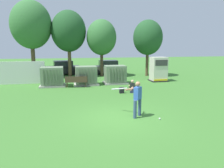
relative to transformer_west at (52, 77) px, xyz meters
The scene contains 17 objects.
ground_plane 9.60m from the transformer_west, 67.45° to the right, with size 96.00×96.00×0.00m, color #3D752D.
fence_panel 3.56m from the transformer_west, 152.10° to the left, with size 4.80×0.12×2.00m, color silver.
transformer_west is the anchor object (origin of this frame).
transformer_mid_west 2.83m from the transformer_west, ahead, with size 2.10×1.70×1.62m.
transformer_mid_east 5.45m from the transformer_west, ahead, with size 2.10×1.70×1.62m.
generator_enclosure 9.81m from the transformer_west, ahead, with size 1.60×1.40×2.30m.
park_bench 2.16m from the transformer_west, 25.21° to the right, with size 1.83×0.61×0.92m.
batter 9.93m from the transformer_west, 63.03° to the right, with size 1.31×1.32×1.74m.
sports_ball 10.97m from the transformer_west, 60.20° to the right, with size 0.09×0.09×0.09m, color white.
seated_spectator 6.94m from the transformer_west, 32.11° to the right, with size 0.63×0.78×0.96m.
backpack 6.31m from the transformer_west, 36.42° to the right, with size 0.34×0.28×0.44m.
tree_left 7.68m from the transformer_west, 111.99° to the left, with size 4.16×4.16×7.96m.
tree_center_left 7.16m from the transformer_west, 75.16° to the left, with size 3.71×3.71×7.10m.
tree_center_right 7.83m from the transformer_west, 45.10° to the left, with size 3.22×3.22×6.15m.
tree_right 11.41m from the transformer_west, 23.26° to the left, with size 3.21×3.21×6.14m.
parked_car_leftmost 7.22m from the transformer_west, 84.97° to the left, with size 4.41×2.38×1.62m.
parked_car_left_of_center 9.00m from the transformer_west, 48.88° to the left, with size 4.22×1.96×1.62m.
Camera 1 is at (-2.31, -9.52, 3.44)m, focal length 34.27 mm.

